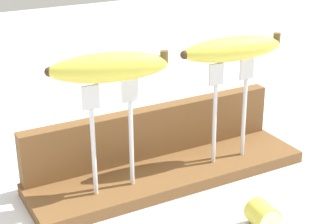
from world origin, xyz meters
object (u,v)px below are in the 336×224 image
Objects in this scene: fork_stand_right at (230,101)px; banana_chunk_near at (263,215)px; banana_raised_right at (233,49)px; fork_fallen_near at (177,113)px; fork_stand_left at (112,127)px; banana_raised_left at (109,67)px.

banana_chunk_near is (-0.06, -0.17, -0.11)m from fork_stand_right.
fork_fallen_near is (0.05, 0.25, -0.21)m from banana_raised_right.
fork_stand_left is 0.96× the size of banana_raised_right.
fork_stand_right is (0.21, 0.00, -0.00)m from fork_stand_left.
banana_chunk_near is at bearing -47.97° from fork_stand_left.
fork_stand_left is at bearing 180.00° from fork_stand_right.
fork_fallen_near is 0.44m from banana_chunk_near.
banana_raised_left is 0.98× the size of fork_fallen_near.
banana_raised_left is at bearing 167.23° from fork_stand_left.
banana_raised_left is at bearing -135.75° from fork_fallen_near.
fork_fallen_near is (0.26, 0.25, -0.21)m from banana_raised_left.
banana_raised_right is 0.27m from banana_chunk_near.
fork_stand_right is 0.98× the size of banana_raised_left.
fork_stand_left reaches higher than fork_fallen_near.
fork_stand_left reaches higher than banana_chunk_near.
banana_raised_left is (-0.00, 0.00, 0.09)m from fork_stand_left.
fork_stand_left is 0.09m from banana_raised_left.
banana_raised_right is at bearing 71.14° from banana_chunk_near.
fork_stand_right reaches higher than banana_chunk_near.
banana_raised_right is at bearing -100.22° from fork_fallen_near.
fork_fallen_near is at bearing 79.78° from banana_raised_right.
fork_stand_left is 0.38m from fork_fallen_near.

